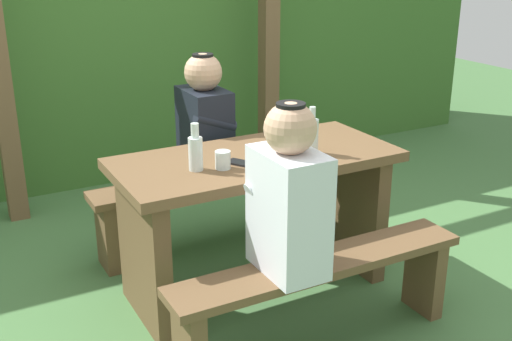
{
  "coord_description": "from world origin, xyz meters",
  "views": [
    {
      "loc": [
        -1.41,
        -2.6,
        1.74
      ],
      "look_at": [
        0.0,
        0.0,
        0.66
      ],
      "focal_mm": 44.68,
      "sensor_mm": 36.0,
      "label": 1
    }
  ],
  "objects_px": {
    "bench_far": "(209,196)",
    "drinking_glass": "(223,160)",
    "bottle_left": "(312,135)",
    "bottle_right": "(196,151)",
    "person_white_shirt": "(289,196)",
    "cell_phone": "(242,163)",
    "picnic_table": "(256,200)",
    "bench_near": "(319,285)",
    "person_black_coat": "(205,122)"
  },
  "relations": [
    {
      "from": "bottle_left",
      "to": "cell_phone",
      "type": "relative_size",
      "value": 1.69
    },
    {
      "from": "bottle_right",
      "to": "cell_phone",
      "type": "xyz_separation_m",
      "value": [
        0.22,
        -0.03,
        -0.09
      ]
    },
    {
      "from": "picnic_table",
      "to": "drinking_glass",
      "type": "relative_size",
      "value": 16.6
    },
    {
      "from": "bench_far",
      "to": "drinking_glass",
      "type": "bearing_deg",
      "value": -108.45
    },
    {
      "from": "picnic_table",
      "to": "bench_near",
      "type": "height_order",
      "value": "picnic_table"
    },
    {
      "from": "person_white_shirt",
      "to": "person_black_coat",
      "type": "relative_size",
      "value": 1.0
    },
    {
      "from": "bench_near",
      "to": "person_black_coat",
      "type": "distance_m",
      "value": 1.25
    },
    {
      "from": "bench_far",
      "to": "drinking_glass",
      "type": "xyz_separation_m",
      "value": [
        -0.23,
        -0.68,
        0.47
      ]
    },
    {
      "from": "picnic_table",
      "to": "cell_phone",
      "type": "height_order",
      "value": "cell_phone"
    },
    {
      "from": "person_white_shirt",
      "to": "drinking_glass",
      "type": "bearing_deg",
      "value": 97.38
    },
    {
      "from": "bench_near",
      "to": "person_white_shirt",
      "type": "bearing_deg",
      "value": 178.85
    },
    {
      "from": "bench_near",
      "to": "bottle_left",
      "type": "relative_size",
      "value": 5.92
    },
    {
      "from": "person_black_coat",
      "to": "drinking_glass",
      "type": "xyz_separation_m",
      "value": [
        -0.21,
        -0.68,
        0.02
      ]
    },
    {
      "from": "cell_phone",
      "to": "picnic_table",
      "type": "bearing_deg",
      "value": 2.81
    },
    {
      "from": "person_white_shirt",
      "to": "bottle_left",
      "type": "relative_size",
      "value": 3.04
    },
    {
      "from": "bench_near",
      "to": "drinking_glass",
      "type": "bearing_deg",
      "value": 115.2
    },
    {
      "from": "drinking_glass",
      "to": "bottle_right",
      "type": "distance_m",
      "value": 0.13
    },
    {
      "from": "bottle_left",
      "to": "bench_far",
      "type": "bearing_deg",
      "value": 110.09
    },
    {
      "from": "drinking_glass",
      "to": "bench_near",
      "type": "bearing_deg",
      "value": -64.8
    },
    {
      "from": "picnic_table",
      "to": "cell_phone",
      "type": "xyz_separation_m",
      "value": [
        -0.12,
        -0.08,
        0.24
      ]
    },
    {
      "from": "picnic_table",
      "to": "cell_phone",
      "type": "bearing_deg",
      "value": -145.51
    },
    {
      "from": "picnic_table",
      "to": "bottle_right",
      "type": "height_order",
      "value": "bottle_right"
    },
    {
      "from": "person_black_coat",
      "to": "bench_near",
      "type": "bearing_deg",
      "value": -89.32
    },
    {
      "from": "picnic_table",
      "to": "bottle_left",
      "type": "distance_m",
      "value": 0.43
    },
    {
      "from": "person_white_shirt",
      "to": "drinking_glass",
      "type": "xyz_separation_m",
      "value": [
        -0.06,
        0.48,
        0.02
      ]
    },
    {
      "from": "drinking_glass",
      "to": "cell_phone",
      "type": "height_order",
      "value": "drinking_glass"
    },
    {
      "from": "bench_near",
      "to": "bottle_left",
      "type": "height_order",
      "value": "bottle_left"
    },
    {
      "from": "person_black_coat",
      "to": "drinking_glass",
      "type": "relative_size",
      "value": 8.53
    },
    {
      "from": "picnic_table",
      "to": "bottle_right",
      "type": "distance_m",
      "value": 0.48
    },
    {
      "from": "bench_near",
      "to": "cell_phone",
      "type": "distance_m",
      "value": 0.67
    },
    {
      "from": "person_black_coat",
      "to": "person_white_shirt",
      "type": "bearing_deg",
      "value": -97.45
    },
    {
      "from": "person_black_coat",
      "to": "cell_phone",
      "type": "height_order",
      "value": "person_black_coat"
    },
    {
      "from": "picnic_table",
      "to": "person_black_coat",
      "type": "distance_m",
      "value": 0.64
    },
    {
      "from": "person_white_shirt",
      "to": "picnic_table",
      "type": "bearing_deg",
      "value": 74.07
    },
    {
      "from": "bench_near",
      "to": "bottle_right",
      "type": "height_order",
      "value": "bottle_right"
    },
    {
      "from": "drinking_glass",
      "to": "cell_phone",
      "type": "xyz_separation_m",
      "value": [
        0.1,
        0.01,
        -0.04
      ]
    },
    {
      "from": "bottle_left",
      "to": "bottle_right",
      "type": "height_order",
      "value": "bottle_left"
    },
    {
      "from": "picnic_table",
      "to": "bench_near",
      "type": "bearing_deg",
      "value": -90.0
    },
    {
      "from": "person_white_shirt",
      "to": "bottle_right",
      "type": "distance_m",
      "value": 0.56
    },
    {
      "from": "bench_near",
      "to": "bottle_left",
      "type": "bearing_deg",
      "value": 61.98
    },
    {
      "from": "picnic_table",
      "to": "bench_far",
      "type": "height_order",
      "value": "picnic_table"
    },
    {
      "from": "bottle_left",
      "to": "cell_phone",
      "type": "bearing_deg",
      "value": 176.5
    },
    {
      "from": "bottle_right",
      "to": "cell_phone",
      "type": "relative_size",
      "value": 1.58
    },
    {
      "from": "bench_near",
      "to": "bench_far",
      "type": "height_order",
      "value": "same"
    },
    {
      "from": "bench_far",
      "to": "bottle_right",
      "type": "height_order",
      "value": "bottle_right"
    },
    {
      "from": "person_white_shirt",
      "to": "bottle_right",
      "type": "xyz_separation_m",
      "value": [
        -0.18,
        0.52,
        0.07
      ]
    },
    {
      "from": "person_white_shirt",
      "to": "cell_phone",
      "type": "xyz_separation_m",
      "value": [
        0.04,
        0.49,
        -0.02
      ]
    },
    {
      "from": "picnic_table",
      "to": "cell_phone",
      "type": "relative_size",
      "value": 10.0
    },
    {
      "from": "person_white_shirt",
      "to": "cell_phone",
      "type": "bearing_deg",
      "value": 85.18
    },
    {
      "from": "person_white_shirt",
      "to": "drinking_glass",
      "type": "relative_size",
      "value": 8.53
    }
  ]
}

